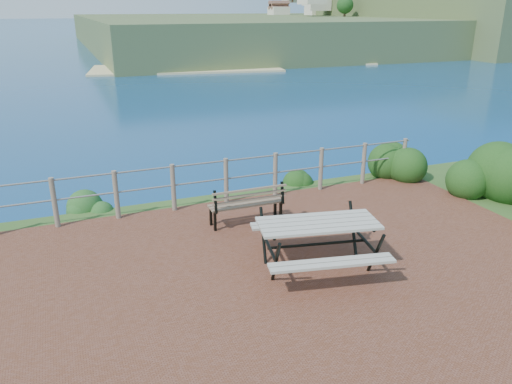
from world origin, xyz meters
The scene contains 10 objects.
ground centered at (0.00, 0.00, 0.00)m, with size 10.00×7.00×0.12m, color brown.
ocean centered at (0.00, 200.00, 0.00)m, with size 1200.00×1200.00×0.00m, color #135276.
safety_railing centered at (0.00, 3.35, 0.57)m, with size 9.40×0.10×1.00m.
distant_bay centered at (173.07, 202.61, -1.52)m, with size 290.00×232.36×24.00m.
picnic_table centered at (0.47, 0.09, 0.51)m, with size 2.02×1.63×0.80m.
park_bench centered at (0.02, 2.19, 0.55)m, with size 1.47×0.37×0.83m.
shrub_right_front centered at (5.59, 1.63, 0.00)m, with size 1.48×1.48×2.10m, color #143C12.
shrub_right_edge centered at (4.49, 3.53, 0.00)m, with size 1.04×1.04×1.49m, color #143C12.
shrub_lip_west centered at (-2.79, 4.07, 0.00)m, with size 0.82×0.82×0.58m, color #205523.
shrub_lip_east centered at (1.99, 4.09, 0.00)m, with size 0.68×0.68×0.39m, color #143C12.
Camera 1 is at (-3.11, -6.29, 4.03)m, focal length 35.00 mm.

